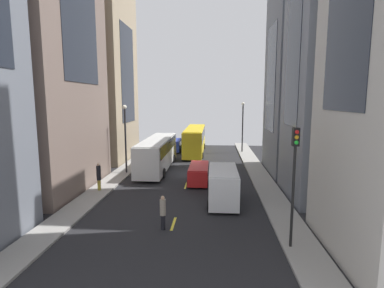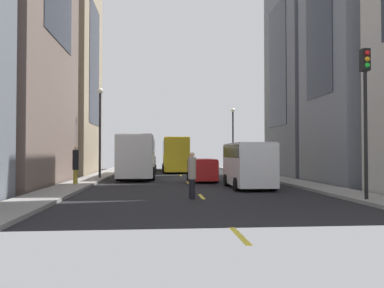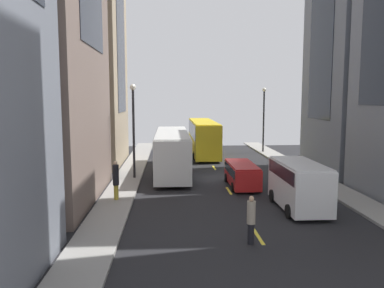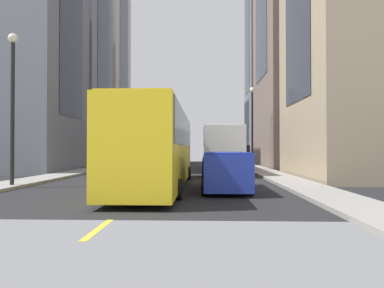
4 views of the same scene
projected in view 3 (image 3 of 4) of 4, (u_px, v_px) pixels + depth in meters
The scene contains 19 objects.
ground_plane at pixel (220, 178), 29.38m from camera, with size 40.01×40.01×0.00m, color black.
sidewalk_west at pixel (128, 178), 28.97m from camera, with size 2.02×44.00×0.15m, color gray.
sidewalk_east at pixel (310, 176), 29.77m from camera, with size 2.02×44.00×0.15m, color gray.
lane_stripe_1 at pixel (258, 236), 16.89m from camera, with size 0.16×2.00×0.01m, color yellow.
lane_stripe_2 at pixel (229, 191), 25.21m from camera, with size 0.16×2.00×0.01m, color yellow.
lane_stripe_3 at pixel (214, 168), 33.54m from camera, with size 0.16×2.00×0.01m, color yellow.
lane_stripe_4 at pixel (205, 154), 41.87m from camera, with size 0.16×2.00×0.01m, color yellow.
lane_stripe_5 at pixel (199, 145), 50.20m from camera, with size 0.16×2.00×0.01m, color yellow.
building_west_2 at pixel (72, 47), 34.65m from camera, with size 8.87×9.93×21.16m.
building_east_2 at pixel (382, 53), 30.91m from camera, with size 10.05×8.40×19.28m.
city_bus_white at pixel (172, 149), 30.92m from camera, with size 2.80×12.14×3.35m.
streetcar_yellow at pixel (203, 135), 41.56m from camera, with size 2.70×12.82×3.59m.
delivery_van_white at pixel (299, 182), 20.87m from camera, with size 2.25×5.06×2.58m.
car_red_0 at pixel (242, 173), 26.36m from camera, with size 1.90×4.77×1.59m.
car_blue_1 at pixel (175, 144), 42.77m from camera, with size 2.04×4.79×1.67m.
pedestrian_crossing_mid at pixel (251, 219), 15.91m from camera, with size 0.36×0.36×2.04m.
pedestrian_walking_far at pixel (116, 179), 22.36m from camera, with size 0.36×0.36×2.27m.
streetlamp_near at pixel (264, 113), 42.31m from camera, with size 0.44×0.44×7.02m.
streetlamp_far at pixel (133, 121), 28.24m from camera, with size 0.44×0.44×6.88m.
Camera 3 is at (-3.84, -28.70, 6.02)m, focal length 36.14 mm.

